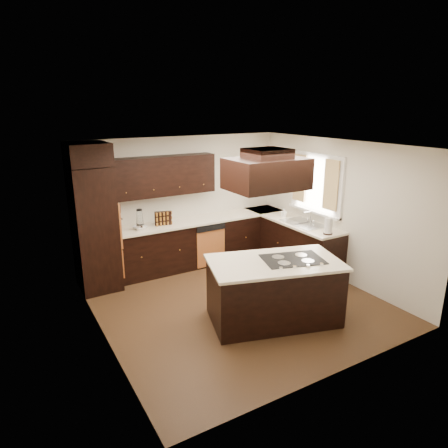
{
  "coord_description": "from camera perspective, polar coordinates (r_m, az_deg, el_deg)",
  "views": [
    {
      "loc": [
        -3.11,
        -4.92,
        3.05
      ],
      "look_at": [
        0.1,
        0.6,
        1.15
      ],
      "focal_mm": 32.0,
      "sensor_mm": 36.0,
      "label": 1
    }
  ],
  "objects": [
    {
      "name": "wall_left",
      "position": [
        5.33,
        -17.6,
        -3.98
      ],
      "size": [
        0.02,
        4.2,
        2.5
      ],
      "primitive_type": "cube",
      "color": "beige",
      "rests_on": "ground"
    },
    {
      "name": "curtain_right",
      "position": [
        7.92,
        10.73,
        6.47
      ],
      "size": [
        0.02,
        0.34,
        0.9
      ],
      "primitive_type": "cube",
      "color": "beige",
      "rests_on": "wall_right"
    },
    {
      "name": "curtain_left",
      "position": [
        7.32,
        15.02,
        5.38
      ],
      "size": [
        0.02,
        0.34,
        0.9
      ],
      "primitive_type": "cube",
      "color": "beige",
      "rests_on": "wall_right"
    },
    {
      "name": "paper_towel",
      "position": [
        7.07,
        14.68,
        -0.28
      ],
      "size": [
        0.17,
        0.17,
        0.29
      ],
      "primitive_type": "cylinder",
      "rotation": [
        0.0,
        0.0,
        -0.32
      ],
      "color": "white",
      "rests_on": "countertop_right"
    },
    {
      "name": "dishwasher_front",
      "position": [
        7.75,
        -1.91,
        -3.45
      ],
      "size": [
        0.6,
        0.05,
        0.72
      ],
      "primitive_type": "cube",
      "color": "#C06831",
      "rests_on": "floor"
    },
    {
      "name": "mixing_bowl",
      "position": [
        7.3,
        -11.91,
        -0.52
      ],
      "size": [
        0.32,
        0.32,
        0.06
      ],
      "primitive_type": "imported",
      "rotation": [
        0.0,
        0.0,
        0.39
      ],
      "color": "white",
      "rests_on": "countertop_back"
    },
    {
      "name": "island_top",
      "position": [
        5.76,
        7.26,
        -5.48
      ],
      "size": [
        2.1,
        1.55,
        0.04
      ],
      "primitive_type": "cube",
      "rotation": [
        0.0,
        0.0,
        -0.29
      ],
      "color": "beige",
      "rests_on": "island"
    },
    {
      "name": "upper_cabinets",
      "position": [
        7.46,
        -8.75,
        6.81
      ],
      "size": [
        2.0,
        0.34,
        0.72
      ],
      "primitive_type": "cube",
      "color": "black",
      "rests_on": "wall_back"
    },
    {
      "name": "cooktop",
      "position": [
        5.85,
        9.79,
        -4.98
      ],
      "size": [
        0.98,
        0.79,
        0.01
      ],
      "primitive_type": "cube",
      "rotation": [
        0.0,
        0.0,
        -0.29
      ],
      "color": "black",
      "rests_on": "island_top"
    },
    {
      "name": "countertop_right",
      "position": [
        7.9,
        9.51,
        0.55
      ],
      "size": [
        0.63,
        2.4,
        0.04
      ],
      "primitive_type": "cube",
      "color": "beige",
      "rests_on": "base_cabinets_right"
    },
    {
      "name": "ceiling",
      "position": [
        5.84,
        2.15,
        11.26
      ],
      "size": [
        4.2,
        4.2,
        0.02
      ],
      "primitive_type": "cube",
      "color": "white",
      "rests_on": "ground"
    },
    {
      "name": "island",
      "position": [
        5.95,
        7.1,
        -9.6
      ],
      "size": [
        2.01,
        1.46,
        0.88
      ],
      "primitive_type": "cube",
      "rotation": [
        0.0,
        0.0,
        -0.29
      ],
      "color": "black",
      "rests_on": "floor"
    },
    {
      "name": "base_cabinets_back",
      "position": [
        7.86,
        -4.82,
        -2.87
      ],
      "size": [
        2.93,
        0.6,
        0.88
      ],
      "primitive_type": "cube",
      "color": "black",
      "rests_on": "floor"
    },
    {
      "name": "countertop_back",
      "position": [
        7.71,
        -4.85,
        0.32
      ],
      "size": [
        2.93,
        0.63,
        0.04
      ],
      "primitive_type": "cube",
      "color": "beige",
      "rests_on": "base_cabinets_back"
    },
    {
      "name": "wall_right",
      "position": [
        7.39,
        16.02,
        1.83
      ],
      "size": [
        0.02,
        4.2,
        2.5
      ],
      "primitive_type": "cube",
      "color": "beige",
      "rests_on": "ground"
    },
    {
      "name": "window_frame",
      "position": [
        7.66,
        13.1,
        5.62
      ],
      "size": [
        0.06,
        1.32,
        1.12
      ],
      "primitive_type": "cube",
      "color": "white",
      "rests_on": "wall_right"
    },
    {
      "name": "blender_base",
      "position": [
        7.25,
        -11.88,
        -0.47
      ],
      "size": [
        0.15,
        0.15,
        0.1
      ],
      "primitive_type": "cylinder",
      "color": "silver",
      "rests_on": "countertop_back"
    },
    {
      "name": "wall_back",
      "position": [
        7.89,
        -6.16,
        3.3
      ],
      "size": [
        4.2,
        0.02,
        2.5
      ],
      "primitive_type": "cube",
      "color": "beige",
      "rests_on": "ground"
    },
    {
      "name": "oven_column",
      "position": [
        7.04,
        -18.0,
        -0.67
      ],
      "size": [
        0.65,
        0.75,
        2.12
      ],
      "primitive_type": "cube",
      "color": "black",
      "rests_on": "floor"
    },
    {
      "name": "soap_bottle",
      "position": [
        8.0,
        8.53,
        1.59
      ],
      "size": [
        0.08,
        0.08,
        0.17
      ],
      "primitive_type": "imported",
      "rotation": [
        0.0,
        0.0,
        -0.04
      ],
      "color": "white",
      "rests_on": "countertop_right"
    },
    {
      "name": "hood_duct",
      "position": [
        5.46,
        6.18,
        10.0
      ],
      "size": [
        0.55,
        0.5,
        0.13
      ],
      "primitive_type": "cube",
      "color": "black",
      "rests_on": "ceiling"
    },
    {
      "name": "range_hood",
      "position": [
        5.49,
        6.09,
        7.15
      ],
      "size": [
        1.05,
        0.72,
        0.42
      ],
      "primitive_type": "cube",
      "color": "black",
      "rests_on": "ceiling"
    },
    {
      "name": "sink_rim",
      "position": [
        7.65,
        11.27,
        0.11
      ],
      "size": [
        0.52,
        0.84,
        0.01
      ],
      "primitive_type": "cube",
      "color": "silver",
      "rests_on": "countertop_right"
    },
    {
      "name": "wall_front",
      "position": [
        4.56,
        16.39,
        -7.4
      ],
      "size": [
        4.2,
        0.02,
        2.5
      ],
      "primitive_type": "cube",
      "color": "beige",
      "rests_on": "ground"
    },
    {
      "name": "floor",
      "position": [
        6.57,
        1.91,
        -11.17
      ],
      "size": [
        4.2,
        4.2,
        0.02
      ],
      "primitive_type": "cube",
      "color": "brown",
      "rests_on": "ground"
    },
    {
      "name": "base_cabinets_right",
      "position": [
        8.05,
        9.44,
        -2.58
      ],
      "size": [
        0.6,
        2.4,
        0.88
      ],
      "primitive_type": "cube",
      "color": "black",
      "rests_on": "floor"
    },
    {
      "name": "wall_oven_face",
      "position": [
        7.1,
        -15.3,
        0.2
      ],
      "size": [
        0.05,
        0.62,
        0.78
      ],
      "primitive_type": "cube",
      "color": "#C06831",
      "rests_on": "oven_column"
    },
    {
      "name": "spice_rack",
      "position": [
        7.46,
        -8.7,
        0.82
      ],
      "size": [
        0.32,
        0.15,
        0.26
      ],
      "primitive_type": "cube",
      "rotation": [
        0.0,
        0.0,
        -0.27
      ],
      "color": "black",
      "rests_on": "countertop_back"
    },
    {
      "name": "window_pane",
      "position": [
        7.68,
        13.25,
        5.63
      ],
      "size": [
        0.0,
        1.2,
        1.0
      ],
      "primitive_type": "cube",
      "color": "white",
      "rests_on": "wall_right"
    },
    {
      "name": "blender_pitcher",
      "position": [
        7.2,
        -11.96,
        0.9
      ],
      "size": [
        0.13,
        0.13,
        0.26
      ],
      "primitive_type": "cone",
      "color": "silver",
      "rests_on": "blender_base"
    }
  ]
}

